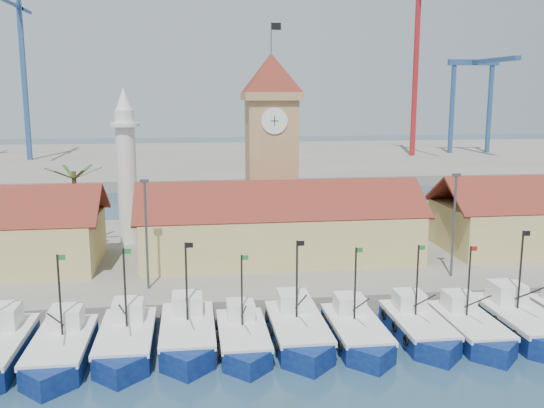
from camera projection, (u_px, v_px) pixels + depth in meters
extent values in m
plane|color=#1F4255|center=(323.00, 361.00, 39.66)|extent=(400.00, 400.00, 0.00)
cube|color=gray|center=(274.00, 254.00, 62.91)|extent=(140.00, 32.00, 1.50)
cube|color=gray|center=(226.00, 160.00, 146.66)|extent=(240.00, 80.00, 2.00)
cube|color=silver|center=(2.00, 317.00, 40.93)|extent=(2.27, 2.38, 1.51)
cube|color=#0B1456|center=(62.00, 353.00, 39.59)|extent=(3.52, 7.98, 1.81)
cube|color=#0B1456|center=(48.00, 382.00, 35.71)|extent=(3.52, 3.52, 1.81)
cube|color=silver|center=(61.00, 340.00, 39.43)|extent=(3.59, 8.20, 0.35)
cube|color=silver|center=(66.00, 317.00, 41.22)|extent=(2.11, 2.22, 1.41)
cylinder|color=black|center=(60.00, 296.00, 39.40)|extent=(0.14, 0.14, 5.64)
cube|color=#197226|center=(61.00, 257.00, 38.96)|extent=(0.50, 0.02, 0.35)
cube|color=#0B1456|center=(127.00, 344.00, 41.00)|extent=(3.54, 8.01, 1.82)
cube|color=#0B1456|center=(120.00, 371.00, 37.10)|extent=(3.54, 3.54, 1.82)
cube|color=silver|center=(126.00, 332.00, 40.84)|extent=(3.61, 8.23, 0.35)
cube|color=silver|center=(129.00, 310.00, 42.64)|extent=(2.12, 2.22, 1.42)
cylinder|color=black|center=(125.00, 289.00, 40.81)|extent=(0.14, 0.14, 5.66)
cube|color=#197226|center=(127.00, 251.00, 40.36)|extent=(0.51, 0.02, 0.35)
cube|color=#0B1456|center=(188.00, 338.00, 42.08)|extent=(3.61, 8.16, 1.85)
cube|color=#0B1456|center=(188.00, 363.00, 38.10)|extent=(3.60, 3.60, 1.85)
cube|color=silver|center=(188.00, 325.00, 41.91)|extent=(3.68, 8.38, 0.36)
cube|color=silver|center=(187.00, 304.00, 43.74)|extent=(2.16, 2.27, 1.44)
cylinder|color=black|center=(186.00, 283.00, 41.88)|extent=(0.14, 0.14, 5.77)
cube|color=black|center=(189.00, 245.00, 41.42)|extent=(0.52, 0.02, 0.36)
cube|color=#0B1456|center=(243.00, 341.00, 41.61)|extent=(3.23, 7.31, 1.66)
cube|color=#0B1456|center=(248.00, 365.00, 38.04)|extent=(3.23, 3.23, 1.66)
cube|color=silver|center=(243.00, 330.00, 41.45)|extent=(3.30, 7.51, 0.32)
cube|color=silver|center=(240.00, 310.00, 43.10)|extent=(1.94, 2.03, 1.29)
cylinder|color=black|center=(242.00, 292.00, 41.43)|extent=(0.13, 0.13, 5.17)
cube|color=#197226|center=(245.00, 258.00, 41.02)|extent=(0.46, 0.02, 0.32)
cube|color=#0B1456|center=(298.00, 335.00, 42.61)|extent=(3.60, 8.15, 1.85)
cube|color=#0B1456|center=(309.00, 360.00, 38.64)|extent=(3.60, 3.60, 1.85)
cube|color=silver|center=(298.00, 322.00, 42.44)|extent=(3.67, 8.38, 0.36)
cube|color=silver|center=(293.00, 301.00, 44.28)|extent=(2.16, 2.26, 1.44)
cylinder|color=black|center=(297.00, 280.00, 42.42)|extent=(0.14, 0.14, 5.76)
cube|color=black|center=(301.00, 243.00, 41.96)|extent=(0.51, 0.02, 0.36)
cube|color=#0B1456|center=(356.00, 335.00, 42.56)|extent=(3.37, 7.62, 1.73)
cube|color=#0B1456|center=(372.00, 359.00, 38.85)|extent=(3.37, 3.37, 1.73)
cube|color=silver|center=(356.00, 324.00, 42.40)|extent=(3.43, 7.83, 0.34)
cube|color=silver|center=(349.00, 304.00, 44.12)|extent=(2.02, 2.12, 1.35)
cylinder|color=black|center=(355.00, 285.00, 42.38)|extent=(0.13, 0.13, 5.39)
cube|color=#197226|center=(359.00, 250.00, 41.95)|extent=(0.48, 0.02, 0.34)
cube|color=#0B1456|center=(417.00, 331.00, 43.43)|extent=(3.34, 7.56, 1.72)
cube|color=#0B1456|center=(438.00, 353.00, 39.74)|extent=(3.34, 3.34, 1.72)
cube|color=silver|center=(418.00, 319.00, 43.27)|extent=(3.41, 7.77, 0.33)
cube|color=silver|center=(409.00, 300.00, 44.97)|extent=(2.00, 2.10, 1.34)
cylinder|color=black|center=(417.00, 281.00, 43.24)|extent=(0.13, 0.13, 5.35)
cube|color=#197226|center=(422.00, 248.00, 42.82)|extent=(0.48, 0.02, 0.33)
cube|color=#0B1456|center=(469.00, 331.00, 43.32)|extent=(3.32, 7.51, 1.71)
cube|color=#0B1456|center=(495.00, 353.00, 39.66)|extent=(3.32, 3.32, 1.71)
cube|color=silver|center=(470.00, 320.00, 43.17)|extent=(3.38, 7.72, 0.33)
cube|color=silver|center=(459.00, 301.00, 44.86)|extent=(1.99, 2.09, 1.33)
cylinder|color=black|center=(469.00, 282.00, 43.14)|extent=(0.13, 0.13, 5.31)
cube|color=#A5140F|center=(474.00, 249.00, 42.72)|extent=(0.47, 0.02, 0.33)
cube|color=#0B1456|center=(520.00, 326.00, 44.11)|extent=(3.78, 8.55, 1.94)
cube|color=silver|center=(521.00, 313.00, 43.93)|extent=(3.85, 8.79, 0.38)
cube|color=silver|center=(507.00, 292.00, 45.86)|extent=(2.27, 2.37, 1.51)
cylinder|color=black|center=(520.00, 271.00, 43.91)|extent=(0.15, 0.15, 6.04)
cube|color=black|center=(527.00, 233.00, 43.43)|extent=(0.54, 0.02, 0.38)
cube|color=tan|center=(279.00, 235.00, 58.47)|extent=(26.00, 10.00, 4.50)
cube|color=maroon|center=(283.00, 201.00, 55.34)|extent=(27.04, 5.13, 3.21)
cube|color=maroon|center=(276.00, 192.00, 60.22)|extent=(27.04, 5.13, 3.21)
cube|color=tan|center=(271.00, 173.00, 63.35)|extent=(5.00, 5.00, 15.00)
cube|color=tan|center=(271.00, 96.00, 61.91)|extent=(5.80, 5.80, 0.80)
pyramid|color=maroon|center=(271.00, 73.00, 61.49)|extent=(5.80, 5.80, 4.00)
cylinder|color=white|center=(275.00, 121.00, 59.86)|extent=(2.60, 0.15, 2.60)
cube|color=black|center=(275.00, 121.00, 59.78)|extent=(0.08, 0.02, 1.00)
cube|color=black|center=(275.00, 121.00, 59.78)|extent=(0.80, 0.02, 0.08)
cylinder|color=#3F3F44|center=(271.00, 38.00, 60.85)|extent=(0.10, 0.10, 3.00)
cube|color=black|center=(276.00, 26.00, 60.71)|extent=(1.00, 0.03, 0.70)
cylinder|color=silver|center=(127.00, 177.00, 63.43)|extent=(2.00, 2.00, 14.00)
cylinder|color=silver|center=(125.00, 125.00, 62.42)|extent=(3.00, 3.00, 0.40)
cone|color=silver|center=(124.00, 99.00, 61.95)|extent=(1.80, 1.80, 2.40)
cylinder|color=brown|center=(76.00, 210.00, 61.38)|extent=(0.44, 0.44, 8.00)
cube|color=#28521C|center=(88.00, 173.00, 60.86)|extent=(2.80, 0.35, 1.18)
cube|color=#28521C|center=(83.00, 172.00, 61.95)|extent=(1.71, 2.60, 1.18)
cube|color=#28521C|center=(69.00, 172.00, 61.77)|extent=(1.71, 2.60, 1.18)
cube|color=#28521C|center=(59.00, 173.00, 60.50)|extent=(2.80, 0.35, 1.18)
cube|color=#28521C|center=(64.00, 175.00, 59.41)|extent=(1.71, 2.60, 1.18)
cube|color=#28521C|center=(79.00, 175.00, 59.59)|extent=(1.71, 2.60, 1.18)
cylinder|color=#3F3F44|center=(146.00, 235.00, 48.69)|extent=(0.20, 0.20, 9.00)
cube|color=#3F3F44|center=(144.00, 181.00, 47.88)|extent=(0.70, 0.25, 0.25)
cylinder|color=#3F3F44|center=(454.00, 226.00, 52.09)|extent=(0.20, 0.20, 9.00)
cube|color=#3F3F44|center=(456.00, 175.00, 51.29)|extent=(0.70, 0.25, 0.25)
cube|color=#2B4F84|center=(24.00, 83.00, 135.50)|extent=(1.00, 1.00, 34.55)
cube|color=#2B4F84|center=(5.00, 0.00, 122.43)|extent=(0.60, 25.90, 0.60)
cube|color=#2B4F84|center=(25.00, 10.00, 137.39)|extent=(0.60, 10.00, 0.60)
cube|color=#B31B20|center=(415.00, 73.00, 143.91)|extent=(1.00, 1.00, 39.41)
cube|color=#2B4F84|center=(452.00, 109.00, 151.92)|extent=(0.90, 0.90, 22.00)
cube|color=#2B4F84|center=(490.00, 109.00, 153.23)|extent=(0.90, 0.90, 22.00)
cube|color=#2B4F84|center=(474.00, 62.00, 150.47)|extent=(13.00, 1.40, 1.40)
cube|color=#2B4F84|center=(493.00, 60.00, 140.73)|extent=(1.40, 22.00, 1.00)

